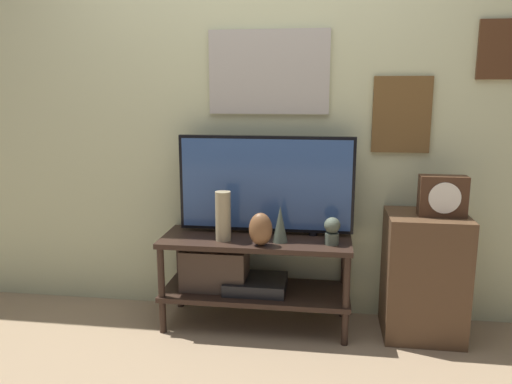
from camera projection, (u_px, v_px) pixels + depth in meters
ground_plane at (250, 344)px, 2.79m from camera, size 12.00×12.00×0.00m
wall_back at (264, 96)px, 3.01m from camera, size 6.40×0.08×2.70m
media_console at (241, 270)px, 2.98m from camera, size 1.11×0.42×0.55m
television at (266, 184)px, 2.95m from camera, size 1.04×0.05×0.59m
vase_slim_bronze at (280, 224)px, 2.82m from camera, size 0.09×0.09×0.21m
vase_urn_stoneware at (261, 229)px, 2.76m from camera, size 0.13×0.10×0.19m
vase_tall_ceramic at (223, 216)px, 2.85m from camera, size 0.09×0.09×0.29m
decorative_bust at (332, 230)px, 2.78m from camera, size 0.09×0.09×0.16m
side_table at (424, 275)px, 2.85m from camera, size 0.44×0.39×0.72m
mantel_clock at (443, 196)px, 2.72m from camera, size 0.25×0.11×0.22m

